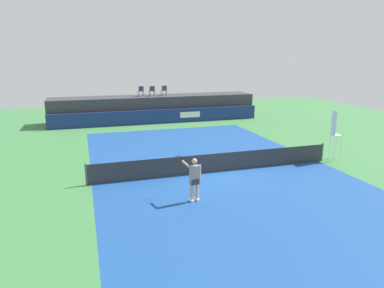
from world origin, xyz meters
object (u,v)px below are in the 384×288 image
spectator_chair_left (152,90)px  tennis_ball (212,147)px  umpire_chair (335,132)px  tennis_player (194,178)px  spectator_chair_far_left (141,91)px  spectator_chair_center (164,90)px  net_post_far (322,152)px  net_post_near (86,174)px

spectator_chair_left → tennis_ball: 11.07m
umpire_chair → tennis_player: size_ratio=1.56×
spectator_chair_far_left → umpire_chair: spectator_chair_far_left is taller
spectator_chair_far_left → umpire_chair: 17.22m
spectator_chair_center → umpire_chair: bearing=-68.2°
spectator_chair_far_left → tennis_player: (-0.94, -18.26, -1.73)m
net_post_far → tennis_ball: (-4.75, 4.40, -0.46)m
umpire_chair → tennis_player: (-9.07, -3.11, -0.63)m
net_post_near → tennis_ball: 8.84m
spectator_chair_far_left → spectator_chair_center: bearing=-0.1°
spectator_chair_center → spectator_chair_left: bearing=-172.3°
tennis_player → net_post_far: bearing=20.3°
umpire_chair → net_post_far: umpire_chair is taller
net_post_near → tennis_player: bearing=-37.5°
net_post_far → net_post_near: bearing=180.0°
umpire_chair → net_post_near: (-13.11, -0.01, -1.09)m
spectator_chair_center → tennis_ball: 11.09m
tennis_player → tennis_ball: tennis_player is taller
spectator_chair_center → net_post_far: size_ratio=0.89×
umpire_chair → net_post_far: 1.30m
spectator_chair_left → net_post_near: size_ratio=0.89×
umpire_chair → net_post_near: bearing=-179.9°
umpire_chair → tennis_ball: 7.17m
umpire_chair → tennis_ball: (-5.46, 4.39, -1.55)m
tennis_player → tennis_ball: (3.61, 7.50, -0.92)m
net_post_near → net_post_far: size_ratio=1.00×
net_post_far → spectator_chair_left: bearing=113.3°
spectator_chair_far_left → net_post_far: spectator_chair_far_left is taller
umpire_chair → tennis_player: bearing=-161.1°
spectator_chair_center → spectator_chair_far_left: bearing=179.9°
spectator_chair_far_left → umpire_chair: (8.13, -15.15, -1.11)m
spectator_chair_far_left → tennis_player: size_ratio=0.50×
tennis_ball → spectator_chair_center: bearing=93.2°
spectator_chair_center → tennis_ball: size_ratio=13.06×
net_post_near → tennis_player: 5.11m
net_post_near → spectator_chair_far_left: bearing=71.8°
spectator_chair_far_left → tennis_ball: bearing=-76.1°
spectator_chair_far_left → spectator_chair_center: same height
spectator_chair_center → net_post_near: size_ratio=0.89×
net_post_far → tennis_ball: bearing=137.2°
spectator_chair_left → net_post_near: (-5.94, -15.01, -2.19)m
spectator_chair_center → tennis_ball: spectator_chair_center is taller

